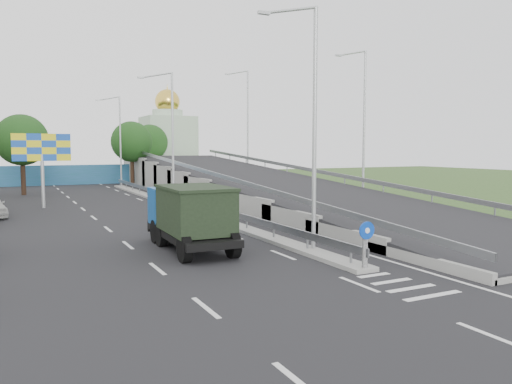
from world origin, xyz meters
TOP-DOWN VIEW (x-y plane):
  - ground at (0.00, 0.00)m, footprint 160.00×160.00m
  - road_surface at (-3.00, 20.00)m, footprint 26.00×90.00m
  - median at (0.00, 24.00)m, footprint 1.00×44.00m
  - overpass_ramp at (7.50, 24.00)m, footprint 10.00×50.00m
  - median_guardrail at (0.00, 24.00)m, footprint 0.09×44.00m
  - sign_bollard at (0.00, 2.17)m, footprint 0.64×0.23m
  - lamp_post_near at (0.11, 6.00)m, footprint 2.74×0.18m
  - lamp_post_mid at (0.11, 26.00)m, footprint 2.74×0.18m
  - lamp_post_far at (0.11, 46.00)m, footprint 2.74×0.18m
  - blue_wall at (-4.00, 52.00)m, footprint 30.00×0.50m
  - church at (10.00, 60.00)m, footprint 7.00×7.00m
  - billboard at (-9.00, 28.00)m, footprint 4.00×0.24m
  - tree_left_mid at (-10.00, 40.00)m, footprint 4.80×4.80m
  - tree_median_far at (2.00, 48.00)m, footprint 4.80×4.80m
  - tree_ramp_far at (6.00, 55.00)m, footprint 4.80×4.80m
  - dump_truck at (-4.20, 9.03)m, footprint 2.62×6.50m

SIDE VIEW (x-z plane):
  - ground at x=0.00m, z-range 0.00..0.00m
  - road_surface at x=-3.00m, z-range -0.02..0.02m
  - median at x=0.00m, z-range 0.00..0.20m
  - median_guardrail at x=0.00m, z-range 0.39..1.10m
  - sign_bollard at x=0.00m, z-range 0.20..1.87m
  - blue_wall at x=-4.00m, z-range 0.00..2.40m
  - dump_truck at x=-4.20m, z-range 0.15..2.99m
  - overpass_ramp at x=7.50m, z-range 0.00..3.50m
  - billboard at x=-9.00m, z-range 1.44..6.94m
  - tree_left_mid at x=-10.00m, z-range 1.38..8.98m
  - tree_median_far at x=2.00m, z-range 1.38..8.98m
  - tree_ramp_far at x=6.00m, z-range 1.38..8.98m
  - church at x=10.00m, z-range -1.59..12.21m
  - lamp_post_near at x=0.11m, z-range 0.77..10.85m
  - lamp_post_mid at x=0.11m, z-range 0.77..10.85m
  - lamp_post_far at x=0.11m, z-range 0.77..10.85m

